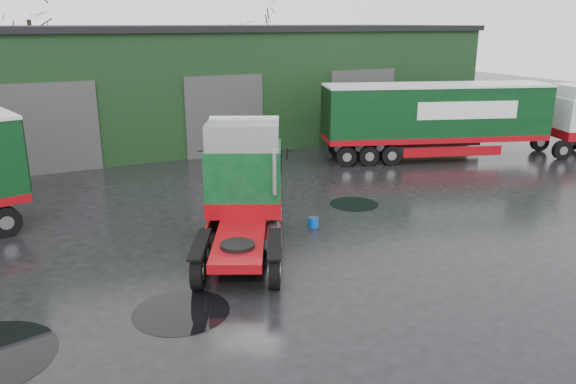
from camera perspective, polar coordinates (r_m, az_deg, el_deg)
The scene contains 9 objects.
ground at distance 15.66m, azimuth 3.62°, elevation -7.58°, with size 100.00×100.00×0.00m, color black.
warehouse at distance 33.83m, azimuth -9.88°, elevation 11.00°, with size 32.40×12.40×6.30m.
hero_tractor at distance 15.75m, azimuth -4.84°, elevation -0.27°, with size 2.52×5.94×3.69m, color #0E461F, non-canonical shape.
lorry_right at distance 28.36m, azimuth 14.71°, elevation 6.93°, with size 2.43×14.04×3.69m, color silver, non-canonical shape.
wash_bucket at distance 18.51m, azimuth 2.59°, elevation -3.08°, with size 0.34×0.34×0.32m, color #0848BD.
tree_back_a at distance 42.51m, azimuth -24.53°, elevation 13.08°, with size 4.40×4.40×9.50m, color black, non-canonical shape.
tree_back_b at distance 45.79m, azimuth -3.48°, elevation 13.43°, with size 4.40×4.40×7.50m, color black, non-canonical shape.
puddle_0 at distance 13.60m, azimuth -10.81°, elevation -11.84°, with size 2.27×2.27×0.01m, color black.
puddle_1 at distance 20.96m, azimuth 6.72°, elevation -1.22°, with size 1.81×1.81×0.01m, color black.
Camera 1 is at (-6.93, -12.46, 6.47)m, focal length 35.00 mm.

